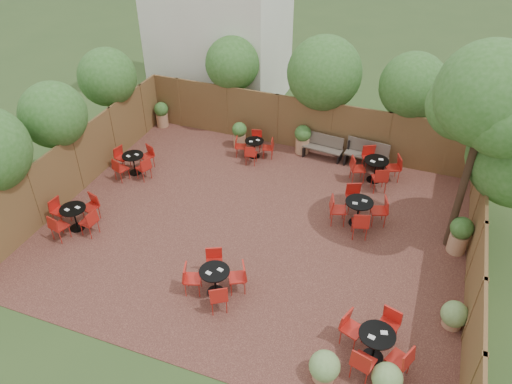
% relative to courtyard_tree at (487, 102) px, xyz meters
% --- Properties ---
extents(ground, '(80.00, 80.00, 0.00)m').
position_rel_courtyard_tree_xyz_m(ground, '(-5.39, -1.31, -4.46)').
color(ground, '#354F23').
rests_on(ground, ground).
extents(courtyard_paving, '(12.00, 10.00, 0.02)m').
position_rel_courtyard_tree_xyz_m(courtyard_paving, '(-5.39, -1.31, -4.45)').
color(courtyard_paving, '#3D1E19').
rests_on(courtyard_paving, ground).
extents(fence_back, '(12.00, 0.08, 2.00)m').
position_rel_courtyard_tree_xyz_m(fence_back, '(-5.39, 3.69, -3.46)').
color(fence_back, brown).
rests_on(fence_back, ground).
extents(fence_left, '(0.08, 10.00, 2.00)m').
position_rel_courtyard_tree_xyz_m(fence_left, '(-11.39, -1.31, -3.46)').
color(fence_left, brown).
rests_on(fence_left, ground).
extents(fence_right, '(0.08, 10.00, 2.00)m').
position_rel_courtyard_tree_xyz_m(fence_right, '(0.61, -1.31, -3.46)').
color(fence_right, brown).
rests_on(fence_right, ground).
extents(neighbour_building, '(5.00, 4.00, 8.00)m').
position_rel_courtyard_tree_xyz_m(neighbour_building, '(-9.89, 6.69, -0.46)').
color(neighbour_building, silver).
rests_on(neighbour_building, ground).
extents(overhang_foliage, '(15.84, 10.64, 2.68)m').
position_rel_courtyard_tree_xyz_m(overhang_foliage, '(-5.97, 1.46, -1.74)').
color(overhang_foliage, '#2D5E1E').
rests_on(overhang_foliage, ground).
extents(courtyard_tree, '(2.74, 2.64, 5.92)m').
position_rel_courtyard_tree_xyz_m(courtyard_tree, '(0.00, 0.00, 0.00)').
color(courtyard_tree, black).
rests_on(courtyard_tree, courtyard_paving).
extents(park_bench_left, '(1.44, 0.60, 0.86)m').
position_rel_courtyard_tree_xyz_m(park_bench_left, '(-4.50, 3.31, -3.99)').
color(park_bench_left, brown).
rests_on(park_bench_left, courtyard_paving).
extents(park_bench_right, '(1.54, 0.64, 0.92)m').
position_rel_courtyard_tree_xyz_m(park_bench_right, '(-2.94, 3.32, -3.96)').
color(park_bench_right, brown).
rests_on(park_bench_right, courtyard_paving).
extents(bistro_tables, '(10.63, 8.73, 0.93)m').
position_rel_courtyard_tree_xyz_m(bistro_tables, '(-5.12, -1.10, -3.99)').
color(bistro_tables, black).
rests_on(bistro_tables, courtyard_paving).
extents(planters, '(11.88, 4.20, 1.14)m').
position_rel_courtyard_tree_xyz_m(planters, '(-5.27, 2.18, -3.86)').
color(planters, '#A77753').
rests_on(planters, courtyard_paving).
extents(low_shrubs, '(3.17, 3.13, 0.73)m').
position_rel_courtyard_tree_xyz_m(low_shrubs, '(-1.01, -4.62, -4.09)').
color(low_shrubs, '#A77753').
rests_on(low_shrubs, courtyard_paving).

